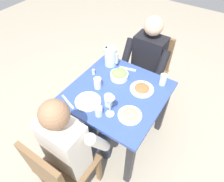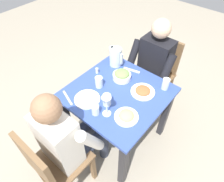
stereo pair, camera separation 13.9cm
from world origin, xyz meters
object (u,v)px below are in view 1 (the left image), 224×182
at_px(dining_table, 117,101).
at_px(plate_rice_curry, 142,89).
at_px(water_glass_center, 109,100).
at_px(salt_shaker, 93,72).
at_px(diner_far, 144,66).
at_px(chair_far, 150,67).
at_px(plate_fries, 130,114).
at_px(chair_near, 60,170).
at_px(water_pitcher, 111,57).
at_px(water_glass_near_left, 98,83).
at_px(wine_glass, 110,103).
at_px(diner_near, 75,140).
at_px(water_glass_by_pitcher, 163,80).
at_px(plate_yoghurt, 88,101).
at_px(salad_bowl, 119,75).
at_px(water_glass_far_left, 99,111).

distance_m(dining_table, plate_rice_curry, 0.27).
relative_size(water_glass_center, salt_shaker, 1.99).
distance_m(dining_table, diner_far, 0.55).
xyz_separation_m(chair_far, diner_far, (-0.00, -0.20, 0.15)).
bearing_deg(plate_fries, dining_table, 142.65).
bearing_deg(salt_shaker, chair_near, -71.29).
height_order(water_pitcher, water_glass_near_left, water_pitcher).
bearing_deg(wine_glass, water_pitcher, 123.28).
bearing_deg(diner_near, chair_near, -90.00).
height_order(chair_near, diner_near, diner_near).
height_order(dining_table, water_glass_by_pitcher, water_glass_by_pitcher).
bearing_deg(plate_rice_curry, water_glass_center, -116.32).
height_order(dining_table, plate_rice_curry, plate_rice_curry).
relative_size(chair_near, water_pitcher, 4.62).
distance_m(diner_near, water_pitcher, 0.89).
height_order(diner_far, wine_glass, diner_far).
relative_size(water_pitcher, plate_rice_curry, 0.89).
bearing_deg(plate_yoghurt, salad_bowl, 81.52).
bearing_deg(water_glass_near_left, diner_far, 74.32).
relative_size(diner_near, plate_yoghurt, 5.29).
bearing_deg(water_glass_far_left, salt_shaker, 131.98).
bearing_deg(chair_near, water_glass_far_left, 83.36).
relative_size(chair_near, plate_yoghurt, 3.96).
height_order(chair_near, plate_fries, chair_near).
xyz_separation_m(diner_near, water_pitcher, (-0.22, 0.84, 0.19)).
bearing_deg(dining_table, water_pitcher, 132.71).
bearing_deg(dining_table, diner_near, -94.10).
distance_m(water_pitcher, plate_rice_curry, 0.47).
distance_m(water_glass_far_left, salt_shaker, 0.50).
xyz_separation_m(diner_far, water_glass_near_left, (-0.17, -0.61, 0.14)).
height_order(diner_near, plate_fries, diner_near).
bearing_deg(plate_yoghurt, diner_near, -71.71).
distance_m(salad_bowl, salt_shaker, 0.25).
bearing_deg(dining_table, water_glass_far_left, -87.42).
height_order(salad_bowl, water_glass_far_left, salad_bowl).
relative_size(chair_near, plate_fries, 4.53).
bearing_deg(chair_far, water_glass_center, -88.50).
distance_m(dining_table, salt_shaker, 0.37).
distance_m(chair_far, diner_near, 1.32).
bearing_deg(dining_table, salt_shaker, 167.71).
height_order(diner_far, water_glass_by_pitcher, diner_far).
xyz_separation_m(diner_near, wine_glass, (0.12, 0.31, 0.23)).
xyz_separation_m(diner_near, plate_yoghurt, (-0.10, 0.31, 0.11)).
bearing_deg(salt_shaker, wine_glass, -37.95).
xyz_separation_m(chair_near, water_glass_by_pitcher, (0.33, 1.07, 0.29)).
distance_m(water_glass_center, water_glass_by_pitcher, 0.55).
distance_m(dining_table, water_pitcher, 0.45).
height_order(chair_near, plate_yoghurt, chair_near).
height_order(water_glass_by_pitcher, water_glass_near_left, water_glass_by_pitcher).
xyz_separation_m(dining_table, plate_fries, (0.23, -0.17, 0.16)).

